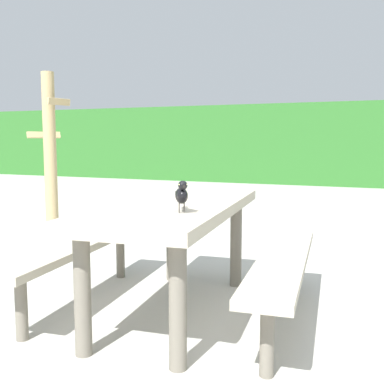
% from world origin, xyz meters
% --- Properties ---
extents(ground_plane, '(60.00, 60.00, 0.00)m').
position_xyz_m(ground_plane, '(0.00, 0.00, 0.00)').
color(ground_plane, '#B7B5AD').
extents(hedge_wall, '(28.00, 2.14, 2.05)m').
position_xyz_m(hedge_wall, '(0.00, 10.23, 1.02)').
color(hedge_wall, '#2D6B28').
rests_on(hedge_wall, ground).
extents(picnic_table_foreground, '(1.84, 1.87, 0.74)m').
position_xyz_m(picnic_table_foreground, '(-0.39, 0.15, 0.56)').
color(picnic_table_foreground, '#B2A893').
rests_on(picnic_table_foreground, ground).
extents(bird_grackle, '(0.17, 0.26, 0.18)m').
position_xyz_m(bird_grackle, '(-0.18, -0.20, 0.84)').
color(bird_grackle, black).
rests_on(bird_grackle, picnic_table_foreground).
extents(stalk_post_left_side, '(0.60, 0.53, 1.97)m').
position_xyz_m(stalk_post_left_side, '(-3.01, 2.11, 1.00)').
color(stalk_post_left_side, tan).
rests_on(stalk_post_left_side, ground).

